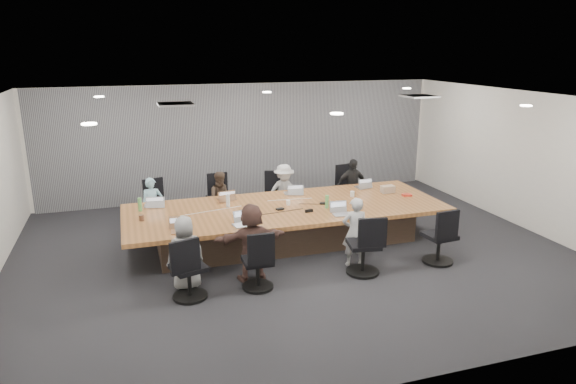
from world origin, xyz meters
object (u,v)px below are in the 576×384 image
object	(u,v)px
laptop_2	(292,193)
mug_brown	(142,218)
chair_2	(279,198)
person_6	(355,232)
chair_1	(219,202)
laptop_1	(227,199)
chair_5	(258,265)
person_4	(185,253)
person_3	(352,186)
laptop_4	(181,231)
person_1	(222,199)
laptop_6	(342,215)
person_5	(252,242)
person_2	(284,192)
bottle_green_left	(140,204)
conference_table	(286,223)
laptop_5	(244,225)
laptop_3	(363,187)
chair_6	(363,249)
chair_7	(439,240)
bottle_green_right	(327,202)
person_0	(152,206)
bottle_clear	(228,201)
chair_0	(152,209)
chair_3	(345,191)
stapler	(309,211)
laptop_0	(154,205)
chair_4	(189,273)
snack_packet	(407,195)
canvas_bag	(388,189)

from	to	relation	value
laptop_2	mug_brown	distance (m)	3.13
chair_2	person_6	bearing A→B (deg)	117.04
chair_1	laptop_1	distance (m)	0.96
chair_5	person_4	world-z (taller)	person_4
person_3	laptop_4	world-z (taller)	person_3
person_1	laptop_6	xyz separation A→B (m)	(1.79, -2.15, 0.16)
chair_2	laptop_6	bearing A→B (deg)	118.75
mug_brown	laptop_2	bearing A→B (deg)	15.13
person_3	person_5	xyz separation A→B (m)	(-2.99, -2.70, 0.02)
person_2	laptop_6	size ratio (longest dim) A/B	3.86
person_5	bottle_green_left	distance (m)	2.52
person_5	laptop_6	distance (m)	1.89
conference_table	laptop_5	bearing A→B (deg)	-141.63
person_2	laptop_3	size ratio (longest dim) A/B	3.99
chair_6	chair_7	world-z (taller)	chair_6
bottle_green_right	laptop_2	bearing A→B (deg)	105.74
person_6	laptop_6	bearing A→B (deg)	-80.16
person_0	bottle_green_right	distance (m)	3.53
bottle_clear	laptop_2	bearing A→B (deg)	18.64
person_4	person_3	bearing A→B (deg)	-152.97
chair_0	chair_3	size ratio (longest dim) A/B	0.99
person_6	conference_table	bearing A→B (deg)	-49.59
person_4	laptop_5	size ratio (longest dim) A/B	3.34
bottle_green_left	laptop_5	bearing A→B (deg)	-39.48
chair_2	stapler	size ratio (longest dim) A/B	4.95
bottle_green_left	laptop_4	bearing A→B (deg)	-66.61
conference_table	laptop_0	xyz separation A→B (m)	(-2.40, 0.80, 0.35)
bottle_clear	mug_brown	bearing A→B (deg)	-168.12
chair_1	person_3	bearing A→B (deg)	169.12
chair_4	person_1	bearing A→B (deg)	53.75
chair_3	bottle_clear	bearing A→B (deg)	13.30
laptop_5	laptop_6	size ratio (longest dim) A/B	1.10
snack_packet	person_6	bearing A→B (deg)	-143.84
person_3	laptop_6	size ratio (longest dim) A/B	3.91
chair_1	chair_4	world-z (taller)	chair_1
chair_4	canvas_bag	distance (m)	4.79
person_1	person_6	xyz separation A→B (m)	(1.79, -2.70, 0.02)
chair_1	laptop_0	size ratio (longest dim) A/B	2.42
conference_table	chair_5	size ratio (longest dim) A/B	7.82
chair_1	person_0	world-z (taller)	person_0
laptop_6	bottle_green_right	bearing A→B (deg)	107.11
conference_table	chair_3	xyz separation A→B (m)	(1.98, 1.70, 0.00)
chair_3	chair_7	xyz separation A→B (m)	(0.27, -3.40, 0.01)
chair_1	bottle_green_right	world-z (taller)	bottle_green_right
laptop_0	person_6	bearing A→B (deg)	154.72
chair_3	chair_7	distance (m)	3.41
chair_5	person_6	xyz separation A→B (m)	(1.81, 0.35, 0.23)
chair_0	laptop_4	distance (m)	2.55
laptop_5	stapler	distance (m)	1.34
person_3	laptop_5	size ratio (longest dim) A/B	3.54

